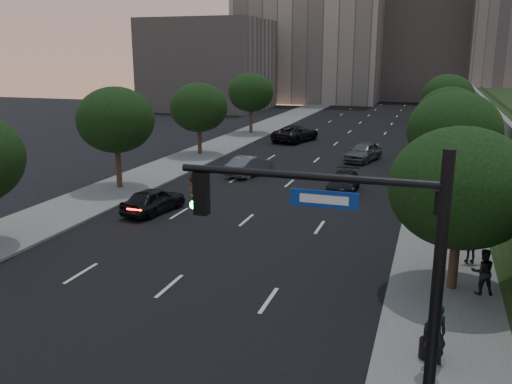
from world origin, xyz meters
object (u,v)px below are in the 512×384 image
(street_lamp, at_px, (436,278))
(sedan_far_left, at_px, (296,133))
(sedan_far_right, at_px, (363,152))
(sedan_near_right, at_px, (344,182))
(pedestrian_c, at_px, (472,245))
(sedan_mid_left, at_px, (250,165))
(pedestrian_a, at_px, (435,334))
(sedan_near_left, at_px, (154,200))
(pedestrian_b, at_px, (483,272))
(traffic_signal_mast, at_px, (379,306))

(street_lamp, xyz_separation_m, sedan_far_left, (-13.78, 38.64, -1.81))
(sedan_far_right, bearing_deg, sedan_near_right, -74.09)
(sedan_near_right, relative_size, pedestrian_c, 2.75)
(sedan_mid_left, relative_size, pedestrian_a, 2.39)
(sedan_near_left, height_order, sedan_mid_left, sedan_mid_left)
(pedestrian_b, bearing_deg, sedan_near_left, -34.33)
(street_lamp, bearing_deg, pedestrian_b, 71.39)
(street_lamp, bearing_deg, sedan_near_right, 106.38)
(sedan_near_left, relative_size, pedestrian_c, 2.65)
(street_lamp, height_order, sedan_mid_left, street_lamp)
(sedan_near_left, distance_m, pedestrian_b, 17.83)
(pedestrian_a, xyz_separation_m, pedestrian_c, (1.40, 8.55, -0.13))
(traffic_signal_mast, distance_m, sedan_near_right, 24.31)
(sedan_near_left, distance_m, sedan_near_right, 12.38)
(sedan_mid_left, height_order, sedan_far_right, sedan_far_right)
(sedan_far_right, distance_m, pedestrian_a, 31.03)
(sedan_far_left, distance_m, sedan_near_right, 21.04)
(street_lamp, xyz_separation_m, sedan_near_left, (-15.05, 11.16, -1.91))
(traffic_signal_mast, height_order, pedestrian_a, traffic_signal_mast)
(sedan_near_left, height_order, sedan_far_left, sedan_far_left)
(street_lamp, xyz_separation_m, pedestrian_a, (0.10, -0.35, -1.55))
(street_lamp, relative_size, sedan_near_left, 1.32)
(sedan_near_left, relative_size, sedan_far_right, 0.91)
(street_lamp, height_order, pedestrian_b, street_lamp)
(sedan_near_right, xyz_separation_m, pedestrian_b, (7.37, -14.12, 0.37))
(pedestrian_a, bearing_deg, street_lamp, -97.83)
(traffic_signal_mast, xyz_separation_m, pedestrian_c, (2.66, 12.67, -2.72))
(street_lamp, relative_size, sedan_near_right, 1.27)
(sedan_near_left, xyz_separation_m, sedan_far_left, (1.27, 27.48, 0.10))
(street_lamp, distance_m, pedestrian_c, 8.51)
(sedan_mid_left, distance_m, sedan_near_right, 7.93)
(street_lamp, xyz_separation_m, sedan_far_right, (-5.81, 30.11, -1.83))
(sedan_near_left, height_order, pedestrian_c, pedestrian_c)
(pedestrian_b, relative_size, pedestrian_c, 1.08)
(traffic_signal_mast, relative_size, sedan_mid_left, 1.57)
(sedan_far_left, height_order, pedestrian_b, pedestrian_b)
(traffic_signal_mast, relative_size, street_lamp, 1.25)
(pedestrian_c, bearing_deg, sedan_far_right, -87.84)
(sedan_near_left, bearing_deg, pedestrian_c, -179.94)
(sedan_far_left, relative_size, pedestrian_b, 3.44)
(traffic_signal_mast, bearing_deg, pedestrian_a, 73.02)
(sedan_far_left, bearing_deg, pedestrian_b, 130.67)
(traffic_signal_mast, relative_size, sedan_near_left, 1.64)
(traffic_signal_mast, xyz_separation_m, pedestrian_a, (1.26, 4.12, -2.59))
(sedan_mid_left, xyz_separation_m, pedestrian_b, (14.75, -17.01, 0.28))
(traffic_signal_mast, xyz_separation_m, sedan_near_right, (-4.50, 23.70, -3.03))
(traffic_signal_mast, relative_size, sedan_far_right, 1.49)
(street_lamp, relative_size, sedan_far_left, 0.95)
(street_lamp, distance_m, pedestrian_b, 5.63)
(street_lamp, bearing_deg, pedestrian_a, -73.37)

